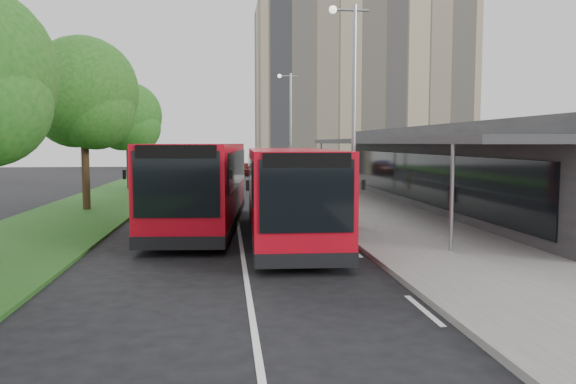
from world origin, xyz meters
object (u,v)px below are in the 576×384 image
at_px(bollard, 318,183).
at_px(car_near, 246,169).
at_px(tree_far, 128,121).
at_px(bus_main, 289,194).
at_px(lamp_post_near, 352,101).
at_px(bus_second, 202,185).
at_px(car_far, 222,166).
at_px(tree_mid, 83,99).
at_px(litter_bin, 347,195).
at_px(lamp_post_far, 289,122).

xyz_separation_m(bollard, car_near, (-3.87, 20.19, 0.01)).
bearing_deg(tree_far, car_near, 62.59).
bearing_deg(bus_main, lamp_post_near, 38.25).
bearing_deg(lamp_post_near, car_near, 94.14).
bearing_deg(bus_second, car_far, 93.90).
relative_size(tree_mid, lamp_post_near, 1.02).
distance_m(car_near, car_far, 8.12).
xyz_separation_m(lamp_post_near, car_far, (-4.99, 43.30, -4.12)).
relative_size(bus_main, car_near, 2.76).
distance_m(litter_bin, bollard, 7.67).
distance_m(litter_bin, car_far, 36.20).
xyz_separation_m(bus_second, bollard, (6.78, 14.32, -0.98)).
bearing_deg(tree_far, lamp_post_far, 4.87).
bearing_deg(lamp_post_far, car_far, 102.09).
bearing_deg(car_near, litter_bin, -69.67).
distance_m(tree_mid, tree_far, 12.01).
height_order(lamp_post_near, lamp_post_far, same).
relative_size(tree_mid, bus_main, 0.76).
relative_size(tree_mid, car_near, 2.10).
bearing_deg(bus_second, car_near, 89.76).
relative_size(tree_mid, litter_bin, 9.82).
distance_m(lamp_post_far, car_far, 24.18).
distance_m(bollard, car_near, 20.56).
bearing_deg(bus_second, litter_bin, 48.10).
distance_m(tree_far, lamp_post_far, 11.17).
bearing_deg(litter_bin, tree_mid, -177.13).
height_order(tree_mid, tree_far, tree_mid).
distance_m(tree_far, lamp_post_near, 22.06).
bearing_deg(bollard, tree_mid, -146.26).
height_order(lamp_post_far, bus_second, lamp_post_far).
bearing_deg(bus_main, litter_bin, 68.87).
distance_m(tree_mid, litter_bin, 13.51).
height_order(lamp_post_near, litter_bin, lamp_post_near).
relative_size(bus_second, litter_bin, 13.76).
relative_size(bus_main, litter_bin, 12.89).
bearing_deg(lamp_post_near, bus_second, 169.31).
height_order(bus_main, car_far, bus_main).
xyz_separation_m(lamp_post_near, litter_bin, (1.52, 7.69, -4.15)).
bearing_deg(tree_mid, litter_bin, 2.87).
xyz_separation_m(lamp_post_near, bus_main, (-2.51, -1.85, -3.18)).
xyz_separation_m(lamp_post_far, bus_main, (-2.51, -21.85, -3.18)).
bearing_deg(bus_main, tree_mid, 135.84).
bearing_deg(tree_far, car_far, 75.79).
bearing_deg(litter_bin, bollard, 91.66).
bearing_deg(lamp_post_far, bus_main, -96.54).
bearing_deg(tree_mid, lamp_post_far, 49.32).
bearing_deg(car_far, bus_main, -72.74).
height_order(lamp_post_near, bus_main, lamp_post_near).
xyz_separation_m(bollard, car_far, (-6.29, 27.95, -0.06)).
distance_m(lamp_post_near, bollard, 15.93).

